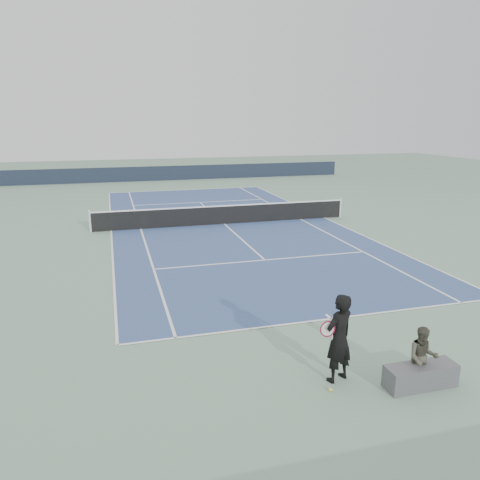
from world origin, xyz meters
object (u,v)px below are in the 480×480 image
object	(u,v)px
tennis_ball	(330,390)
spectator_bench	(422,366)
tennis_player	(339,338)
tennis_net	(224,214)

from	to	relation	value
tennis_ball	spectator_bench	distance (m)	1.86
tennis_player	spectator_bench	distance (m)	1.69
tennis_ball	spectator_bench	world-z (taller)	spectator_bench
tennis_net	tennis_player	xyz separation A→B (m)	(-1.22, -14.60, 0.42)
tennis_net	tennis_ball	world-z (taller)	tennis_net
tennis_net	spectator_bench	distance (m)	15.27
tennis_player	spectator_bench	bearing A→B (deg)	-24.44
tennis_net	tennis_player	size ratio (longest dim) A/B	6.98
tennis_player	tennis_ball	distance (m)	1.01
tennis_ball	spectator_bench	bearing A→B (deg)	-9.87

